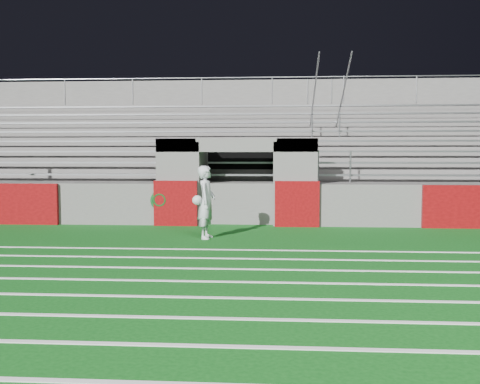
{
  "coord_description": "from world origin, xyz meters",
  "views": [
    {
      "loc": [
        1.18,
        -12.73,
        2.12
      ],
      "look_at": [
        0.2,
        1.8,
        1.1
      ],
      "focal_mm": 40.0,
      "sensor_mm": 36.0,
      "label": 1
    }
  ],
  "objects": [
    {
      "name": "stadium_structure",
      "position": [
        0.0,
        7.97,
        1.49
      ],
      "size": [
        26.0,
        8.48,
        5.42
      ],
      "color": "#565452",
      "rests_on": "ground"
    },
    {
      "name": "hose_coil",
      "position": [
        -2.27,
        2.94,
        0.76
      ],
      "size": [
        0.59,
        0.14,
        0.59
      ],
      "color": "#0E4719",
      "rests_on": "ground"
    },
    {
      "name": "goalkeeper_with_ball",
      "position": [
        -0.57,
        0.59,
        0.92
      ],
      "size": [
        0.59,
        0.7,
        1.84
      ],
      "color": "silver",
      "rests_on": "ground"
    },
    {
      "name": "field_markings",
      "position": [
        0.0,
        -5.0,
        0.01
      ],
      "size": [
        28.0,
        8.09,
        0.01
      ],
      "color": "white",
      "rests_on": "ground"
    },
    {
      "name": "ground",
      "position": [
        0.0,
        0.0,
        0.0
      ],
      "size": [
        90.0,
        90.0,
        0.0
      ],
      "primitive_type": "plane",
      "color": "#0C4B12",
      "rests_on": "ground"
    }
  ]
}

